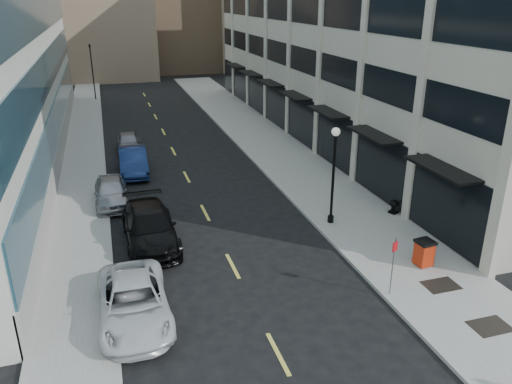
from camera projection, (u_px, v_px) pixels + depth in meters
sidewalk_right at (294, 165)px, 34.52m from camera, size 5.00×80.00×0.15m
sidewalk_left at (82, 186)px, 30.72m from camera, size 3.00×80.00×0.15m
building_right at (376, 22)px, 40.01m from camera, size 15.30×46.50×18.25m
skyline_stone at (251, 2)px, 74.60m from camera, size 10.00×14.00×20.00m
grate_mid at (490, 326)px, 17.63m from camera, size 1.40×1.00×0.01m
grate_far at (441, 285)px, 20.12m from camera, size 1.40×1.00×0.01m
road_centerline at (195, 193)px, 29.84m from camera, size 0.15×68.20×0.01m
traffic_signal at (90, 48)px, 53.80m from camera, size 0.66×0.66×6.98m
car_white_van at (134, 302)px, 17.98m from camera, size 2.48×5.37×1.49m
car_black_pickup at (150, 227)px, 23.54m from camera, size 2.48×5.86×1.69m
car_silver_sedan at (111, 192)px, 28.01m from camera, size 1.82×4.46×1.52m
car_blue_sedan at (133, 161)px, 32.94m from camera, size 1.90×5.08×1.66m
car_grey_sedan at (128, 142)px, 37.61m from camera, size 1.76×4.20×1.42m
trash_bin at (424, 252)px, 21.40m from camera, size 0.80×0.86×1.18m
lamppost at (334, 167)px, 24.62m from camera, size 0.43×0.43×5.11m
sign_post at (394, 258)px, 18.99m from camera, size 0.28×0.13×2.44m
urn_planter at (394, 205)px, 26.61m from camera, size 0.54×0.54×0.75m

